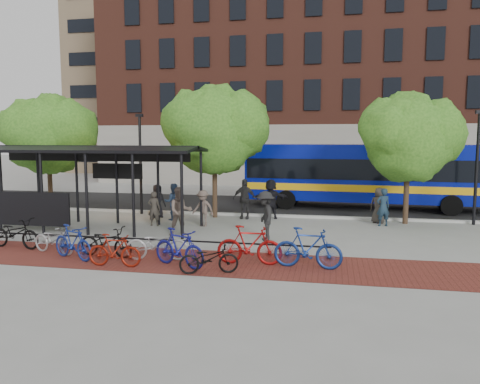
% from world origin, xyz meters
% --- Properties ---
extents(ground, '(160.00, 160.00, 0.00)m').
position_xyz_m(ground, '(0.00, 0.00, 0.00)').
color(ground, '#9E9E99').
rests_on(ground, ground).
extents(asphalt_street, '(160.00, 8.00, 0.01)m').
position_xyz_m(asphalt_street, '(0.00, 8.00, 0.01)').
color(asphalt_street, black).
rests_on(asphalt_street, ground).
extents(curb, '(160.00, 0.25, 0.12)m').
position_xyz_m(curb, '(0.00, 4.00, 0.06)').
color(curb, '#B7B7B2').
rests_on(curb, ground).
extents(brick_strip, '(24.00, 3.00, 0.01)m').
position_xyz_m(brick_strip, '(-2.00, -5.00, 0.00)').
color(brick_strip, maroon).
rests_on(brick_strip, ground).
extents(bike_rack_rail, '(12.00, 0.05, 0.95)m').
position_xyz_m(bike_rack_rail, '(-3.30, -4.10, 0.00)').
color(bike_rack_rail, black).
rests_on(bike_rack_rail, ground).
extents(building_brick, '(55.00, 14.00, 20.00)m').
position_xyz_m(building_brick, '(10.00, 26.00, 10.00)').
color(building_brick, brown).
rests_on(building_brick, ground).
extents(building_tower, '(22.00, 22.00, 30.00)m').
position_xyz_m(building_tower, '(-16.00, 40.00, 15.00)').
color(building_tower, '#7A664C').
rests_on(building_tower, ground).
extents(bus_shelter, '(10.60, 3.07, 3.60)m').
position_xyz_m(bus_shelter, '(-8.13, -0.48, 3.00)').
color(bus_shelter, black).
rests_on(bus_shelter, ground).
extents(tree_a, '(4.90, 4.00, 6.18)m').
position_xyz_m(tree_a, '(-11.91, 3.35, 4.24)').
color(tree_a, '#382619').
rests_on(tree_a, ground).
extents(tree_b, '(5.15, 4.20, 6.47)m').
position_xyz_m(tree_b, '(-2.90, 3.35, 4.46)').
color(tree_b, '#382619').
rests_on(tree_b, ground).
extents(tree_c, '(4.66, 3.80, 5.92)m').
position_xyz_m(tree_c, '(6.09, 3.35, 4.05)').
color(tree_c, '#382619').
rests_on(tree_c, ground).
extents(lamp_post_left, '(0.35, 0.20, 5.12)m').
position_xyz_m(lamp_post_left, '(-7.00, 3.60, 2.75)').
color(lamp_post_left, black).
rests_on(lamp_post_left, ground).
extents(lamp_post_right, '(0.35, 0.20, 5.12)m').
position_xyz_m(lamp_post_right, '(9.00, 3.60, 2.75)').
color(lamp_post_right, black).
rests_on(lamp_post_right, ground).
extents(bus, '(13.32, 3.80, 3.55)m').
position_xyz_m(bus, '(4.50, 7.73, 2.04)').
color(bus, '#081498').
rests_on(bus, ground).
extents(bike_0, '(2.16, 1.01, 1.09)m').
position_xyz_m(bike_0, '(-8.36, -4.47, 0.55)').
color(bike_0, black).
rests_on(bike_0, ground).
extents(bike_2, '(1.95, 1.16, 0.97)m').
position_xyz_m(bike_2, '(-6.54, -4.92, 0.48)').
color(bike_2, '#A3A3A6').
rests_on(bike_2, ground).
extents(bike_3, '(1.92, 1.24, 1.12)m').
position_xyz_m(bike_3, '(-5.50, -5.48, 0.56)').
color(bike_3, navy).
rests_on(bike_3, ground).
extents(bike_4, '(1.99, 0.87, 1.01)m').
position_xyz_m(bike_4, '(-4.61, -4.95, 0.51)').
color(bike_4, black).
rests_on(bike_4, ground).
extents(bike_5, '(1.70, 0.52, 1.01)m').
position_xyz_m(bike_5, '(-3.78, -6.04, 0.51)').
color(bike_5, maroon).
rests_on(bike_5, ground).
extents(bike_6, '(2.12, 1.04, 1.07)m').
position_xyz_m(bike_6, '(-2.78, -5.06, 0.53)').
color(bike_6, '#98989A').
rests_on(bike_6, ground).
extents(bike_7, '(2.02, 1.31, 1.18)m').
position_xyz_m(bike_7, '(-1.85, -5.66, 0.59)').
color(bike_7, navy).
rests_on(bike_7, ground).
extents(bike_8, '(1.81, 1.11, 0.90)m').
position_xyz_m(bike_8, '(-0.78, -6.19, 0.45)').
color(bike_8, black).
rests_on(bike_8, ground).
extents(bike_9, '(2.05, 0.65, 1.22)m').
position_xyz_m(bike_9, '(0.20, -4.99, 0.61)').
color(bike_9, maroon).
rests_on(bike_9, ground).
extents(bike_11, '(2.12, 0.78, 1.25)m').
position_xyz_m(bike_11, '(2.00, -5.08, 0.62)').
color(bike_11, navy).
rests_on(bike_11, ground).
extents(pedestrian_0, '(0.93, 0.95, 1.65)m').
position_xyz_m(pedestrian_0, '(-5.76, 2.68, 0.82)').
color(pedestrian_0, black).
rests_on(pedestrian_0, ground).
extents(pedestrian_1, '(0.59, 0.41, 1.56)m').
position_xyz_m(pedestrian_1, '(-5.10, 0.55, 0.78)').
color(pedestrian_1, '#39342D').
rests_on(pedestrian_1, ground).
extents(pedestrian_2, '(1.05, 0.95, 1.76)m').
position_xyz_m(pedestrian_2, '(-4.76, 2.13, 0.88)').
color(pedestrian_2, '#21324E').
rests_on(pedestrian_2, ground).
extents(pedestrian_3, '(1.16, 0.84, 1.62)m').
position_xyz_m(pedestrian_3, '(-2.92, 0.85, 0.81)').
color(pedestrian_3, brown).
rests_on(pedestrian_3, ground).
extents(pedestrian_4, '(1.15, 0.51, 1.94)m').
position_xyz_m(pedestrian_4, '(-1.50, 3.20, 0.97)').
color(pedestrian_4, '#282828').
rests_on(pedestrian_4, ground).
extents(pedestrian_5, '(1.88, 1.18, 1.94)m').
position_xyz_m(pedestrian_5, '(-0.24, 3.44, 0.97)').
color(pedestrian_5, black).
rests_on(pedestrian_5, ground).
extents(pedestrian_6, '(0.93, 0.75, 1.65)m').
position_xyz_m(pedestrian_6, '(4.80, 3.17, 0.83)').
color(pedestrian_6, '#36302B').
rests_on(pedestrian_6, ground).
extents(pedestrian_7, '(0.71, 0.57, 1.70)m').
position_xyz_m(pedestrian_7, '(4.92, 2.48, 0.85)').
color(pedestrian_7, '#1C3041').
rests_on(pedestrian_7, ground).
extents(pedestrian_8, '(1.19, 1.10, 1.96)m').
position_xyz_m(pedestrian_8, '(-3.29, -1.20, 0.98)').
color(pedestrian_8, brown).
rests_on(pedestrian_8, ground).
extents(pedestrian_9, '(1.02, 1.38, 1.90)m').
position_xyz_m(pedestrian_9, '(0.19, -1.48, 0.95)').
color(pedestrian_9, black).
rests_on(pedestrian_9, ground).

